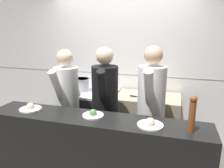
# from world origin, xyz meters

# --- Properties ---
(wall_back_tiled) EXTENTS (8.00, 0.06, 2.60)m
(wall_back_tiled) POSITION_xyz_m (0.00, 1.31, 1.30)
(wall_back_tiled) COLOR white
(wall_back_tiled) RESTS_ON ground_plane
(oven_range) EXTENTS (0.88, 0.71, 0.89)m
(oven_range) POSITION_xyz_m (-0.45, 0.90, 0.45)
(oven_range) COLOR #232326
(oven_range) RESTS_ON ground_plane
(prep_counter) EXTENTS (1.01, 0.65, 0.90)m
(prep_counter) POSITION_xyz_m (0.52, 0.90, 0.45)
(prep_counter) COLOR gray
(prep_counter) RESTS_ON ground_plane
(pass_counter) EXTENTS (2.55, 0.45, 0.99)m
(pass_counter) POSITION_xyz_m (0.08, -0.33, 0.49)
(pass_counter) COLOR black
(pass_counter) RESTS_ON ground_plane
(stock_pot) EXTENTS (0.28, 0.28, 0.22)m
(stock_pot) POSITION_xyz_m (-0.63, 0.91, 1.01)
(stock_pot) COLOR #B7BABF
(stock_pot) RESTS_ON oven_range
(sauce_pot) EXTENTS (0.29, 0.29, 0.15)m
(sauce_pot) POSITION_xyz_m (-0.26, 0.90, 0.97)
(sauce_pot) COLOR #B7BABF
(sauce_pot) RESTS_ON oven_range
(mixing_bowl_steel) EXTENTS (0.22, 0.22, 0.07)m
(mixing_bowl_steel) POSITION_xyz_m (0.37, 0.98, 0.94)
(mixing_bowl_steel) COLOR #B7BABF
(mixing_bowl_steel) RESTS_ON prep_counter
(chefs_knife) EXTENTS (0.36, 0.09, 0.02)m
(chefs_knife) POSITION_xyz_m (0.40, 0.79, 0.91)
(chefs_knife) COLOR #B7BABF
(chefs_knife) RESTS_ON prep_counter
(plated_dish_main) EXTENTS (0.26, 0.26, 0.09)m
(plated_dish_main) POSITION_xyz_m (-0.76, -0.32, 1.01)
(plated_dish_main) COLOR white
(plated_dish_main) RESTS_ON pass_counter
(plated_dish_appetiser) EXTENTS (0.24, 0.24, 0.08)m
(plated_dish_appetiser) POSITION_xyz_m (0.05, -0.29, 1.01)
(plated_dish_appetiser) COLOR white
(plated_dish_appetiser) RESTS_ON pass_counter
(plated_dish_dessert) EXTENTS (0.27, 0.27, 0.09)m
(plated_dish_dessert) POSITION_xyz_m (0.70, -0.36, 1.01)
(plated_dish_dessert) COLOR white
(plated_dish_dessert) RESTS_ON pass_counter
(pepper_mill) EXTENTS (0.07, 0.07, 0.37)m
(pepper_mill) POSITION_xyz_m (1.09, -0.38, 1.18)
(pepper_mill) COLOR brown
(pepper_mill) RESTS_ON pass_counter
(chef_head_cook) EXTENTS (0.36, 0.73, 1.68)m
(chef_head_cook) POSITION_xyz_m (-0.54, 0.21, 0.94)
(chef_head_cook) COLOR black
(chef_head_cook) RESTS_ON ground_plane
(chef_sous) EXTENTS (0.41, 0.76, 1.73)m
(chef_sous) POSITION_xyz_m (0.03, 0.21, 0.96)
(chef_sous) COLOR black
(chef_sous) RESTS_ON ground_plane
(chef_line) EXTENTS (0.37, 0.77, 1.76)m
(chef_line) POSITION_xyz_m (0.64, 0.26, 0.98)
(chef_line) COLOR black
(chef_line) RESTS_ON ground_plane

